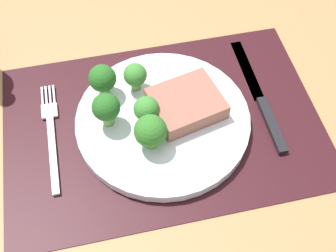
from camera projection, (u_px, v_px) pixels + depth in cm
name	position (u px, v px, depth cm)	size (l,w,h in cm)	color
ground_plane	(163.00, 130.00, 67.28)	(140.00, 110.00, 3.00)	#996D42
placemat	(163.00, 124.00, 65.91)	(47.19, 31.93, 0.30)	black
plate	(163.00, 120.00, 65.12)	(25.82, 25.82, 1.60)	silver
steak	(186.00, 103.00, 64.21)	(9.83, 8.49, 2.69)	#8C5647
broccoli_back_left	(146.00, 107.00, 62.17)	(3.68, 3.68, 4.64)	#5B8942
broccoli_near_fork	(151.00, 131.00, 59.16)	(4.60, 4.60, 5.68)	#5B8942
broccoli_near_steak	(102.00, 79.00, 64.30)	(4.12, 4.12, 5.49)	#6B994C
broccoli_front_edge	(106.00, 108.00, 60.99)	(4.03, 4.03, 5.79)	#6B994C
broccoli_center	(135.00, 76.00, 65.21)	(3.53, 3.53, 4.81)	#6B994C
fork	(51.00, 134.00, 64.39)	(2.40, 19.20, 0.50)	silver
knife	(262.00, 102.00, 67.71)	(1.80, 23.00, 0.80)	black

